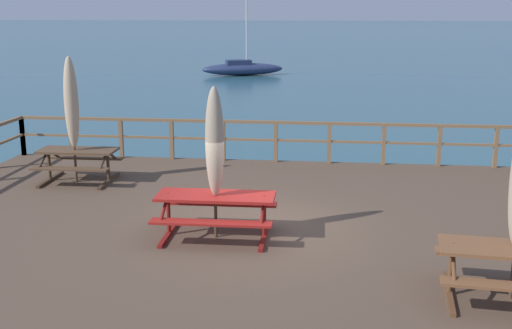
{
  "coord_description": "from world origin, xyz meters",
  "views": [
    {
      "loc": [
        1.37,
        -11.01,
        4.66
      ],
      "look_at": [
        0.0,
        0.82,
        1.78
      ],
      "focal_mm": 44.81,
      "sensor_mm": 36.0,
      "label": 1
    }
  ],
  "objects_px": {
    "picnic_table_back_right": "(216,206)",
    "picnic_table_front_left": "(511,262)",
    "patio_umbrella_tall_mid_right": "(71,103)",
    "patio_umbrella_tall_back_left": "(215,143)",
    "picnic_table_mid_right": "(78,158)",
    "sailboat_distant": "(242,68)"
  },
  "relations": [
    {
      "from": "picnic_table_front_left",
      "to": "picnic_table_back_right",
      "type": "xyz_separation_m",
      "value": [
        -4.43,
        2.05,
        0.0
      ]
    },
    {
      "from": "patio_umbrella_tall_mid_right",
      "to": "sailboat_distant",
      "type": "distance_m",
      "value": 33.22
    },
    {
      "from": "picnic_table_mid_right",
      "to": "picnic_table_back_right",
      "type": "relative_size",
      "value": 0.86
    },
    {
      "from": "patio_umbrella_tall_mid_right",
      "to": "sailboat_distant",
      "type": "xyz_separation_m",
      "value": [
        -0.66,
        33.14,
        -2.11
      ]
    },
    {
      "from": "picnic_table_back_right",
      "to": "picnic_table_front_left",
      "type": "bearing_deg",
      "value": -24.79
    },
    {
      "from": "picnic_table_front_left",
      "to": "patio_umbrella_tall_back_left",
      "type": "bearing_deg",
      "value": 155.52
    },
    {
      "from": "picnic_table_back_right",
      "to": "patio_umbrella_tall_back_left",
      "type": "bearing_deg",
      "value": -89.64
    },
    {
      "from": "picnic_table_back_right",
      "to": "sailboat_distant",
      "type": "bearing_deg",
      "value": 97.09
    },
    {
      "from": "picnic_table_back_right",
      "to": "sailboat_distant",
      "type": "height_order",
      "value": "sailboat_distant"
    },
    {
      "from": "picnic_table_back_right",
      "to": "sailboat_distant",
      "type": "xyz_separation_m",
      "value": [
        -4.52,
        36.38,
        -0.83
      ]
    },
    {
      "from": "sailboat_distant",
      "to": "patio_umbrella_tall_mid_right",
      "type": "bearing_deg",
      "value": -88.86
    },
    {
      "from": "patio_umbrella_tall_mid_right",
      "to": "picnic_table_back_right",
      "type": "bearing_deg",
      "value": -39.96
    },
    {
      "from": "sailboat_distant",
      "to": "picnic_table_front_left",
      "type": "bearing_deg",
      "value": -76.89
    },
    {
      "from": "picnic_table_front_left",
      "to": "picnic_table_mid_right",
      "type": "xyz_separation_m",
      "value": [
        -8.25,
        5.34,
        -0.0
      ]
    },
    {
      "from": "picnic_table_back_right",
      "to": "patio_umbrella_tall_back_left",
      "type": "height_order",
      "value": "patio_umbrella_tall_back_left"
    },
    {
      "from": "picnic_table_front_left",
      "to": "patio_umbrella_tall_mid_right",
      "type": "height_order",
      "value": "patio_umbrella_tall_mid_right"
    },
    {
      "from": "patio_umbrella_tall_back_left",
      "to": "sailboat_distant",
      "type": "xyz_separation_m",
      "value": [
        -4.52,
        36.41,
        -1.96
      ]
    },
    {
      "from": "patio_umbrella_tall_back_left",
      "to": "sailboat_distant",
      "type": "distance_m",
      "value": 36.75
    },
    {
      "from": "picnic_table_mid_right",
      "to": "picnic_table_front_left",
      "type": "bearing_deg",
      "value": -32.94
    },
    {
      "from": "patio_umbrella_tall_back_left",
      "to": "patio_umbrella_tall_mid_right",
      "type": "bearing_deg",
      "value": 139.79
    },
    {
      "from": "patio_umbrella_tall_mid_right",
      "to": "patio_umbrella_tall_back_left",
      "type": "xyz_separation_m",
      "value": [
        3.87,
        -3.27,
        -0.15
      ]
    },
    {
      "from": "patio_umbrella_tall_mid_right",
      "to": "patio_umbrella_tall_back_left",
      "type": "relative_size",
      "value": 1.09
    }
  ]
}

